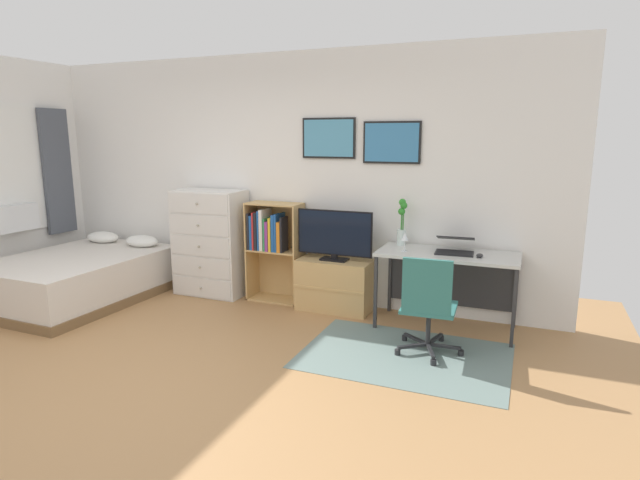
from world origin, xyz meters
TOP-DOWN VIEW (x-y plane):
  - ground_plane at (0.00, 0.00)m, footprint 7.20×7.20m
  - wall_back_with_posters at (0.01, 2.43)m, footprint 6.12×0.09m
  - area_rug at (1.69, 1.28)m, footprint 1.70×1.20m
  - bed at (-2.08, 1.41)m, footprint 1.46×1.94m
  - dresser at (-0.81, 2.15)m, footprint 0.81×0.46m
  - bookshelf at (-0.04, 2.22)m, footprint 0.61×0.30m
  - tv_stand at (0.72, 2.17)m, footprint 0.78×0.41m
  - television at (0.72, 2.15)m, footprint 0.82×0.16m
  - desk at (1.89, 2.15)m, footprint 1.30×0.59m
  - office_chair at (1.85, 1.36)m, footprint 0.56×0.58m
  - laptop at (1.95, 2.14)m, footprint 0.37×0.40m
  - computer_mouse at (2.19, 2.00)m, footprint 0.06×0.10m
  - bamboo_vase at (1.40, 2.26)m, footprint 0.09×0.09m
  - wine_glass at (1.50, 1.99)m, footprint 0.07×0.07m

SIDE VIEW (x-z plane):
  - ground_plane at x=0.00m, z-range 0.00..0.00m
  - area_rug at x=1.69m, z-range 0.00..0.01m
  - bed at x=-2.08m, z-range -0.06..0.58m
  - tv_stand at x=0.72m, z-range 0.00..0.54m
  - office_chair at x=1.85m, z-range 0.03..0.89m
  - desk at x=1.89m, z-range 0.24..0.98m
  - dresser at x=-0.81m, z-range 0.00..1.22m
  - bookshelf at x=-0.04m, z-range 0.12..1.22m
  - computer_mouse at x=2.19m, z-range 0.74..0.77m
  - laptop at x=1.95m, z-range 0.72..0.88m
  - television at x=0.72m, z-range 0.54..1.07m
  - wine_glass at x=1.50m, z-range 0.78..0.96m
  - bamboo_vase at x=1.40m, z-range 0.72..1.19m
  - wall_back_with_posters at x=0.01m, z-range 0.01..2.71m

